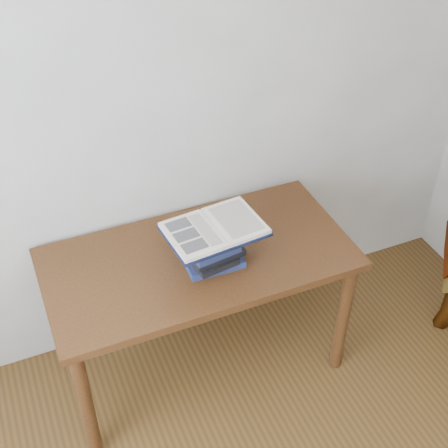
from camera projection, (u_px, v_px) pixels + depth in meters
name	position (u px, v px, depth m)	size (l,w,h in m)	color
room_shell	(361.00, 382.00, 1.13)	(3.54, 3.54, 2.62)	silver
desk	(199.00, 272.00, 2.80)	(1.36, 0.68, 0.73)	#4B2E12
book_stack	(212.00, 249.00, 2.63)	(0.27, 0.21, 0.18)	#1A2E4E
open_book	(214.00, 229.00, 2.57)	(0.42, 0.31, 0.03)	black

